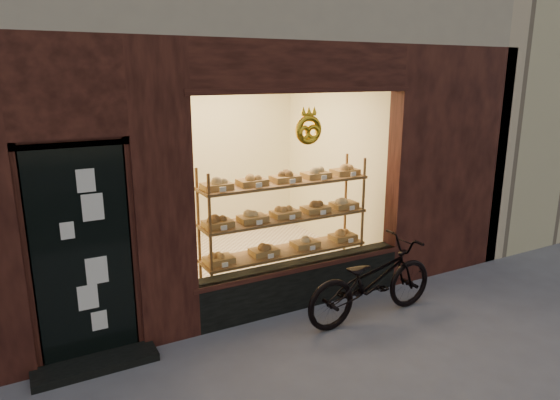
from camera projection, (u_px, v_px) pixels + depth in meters
display_shelf at (285, 226)px, 6.29m from camera, size 2.20×0.45×1.70m
bicycle at (372, 280)px, 5.71m from camera, size 1.77×0.66×0.92m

